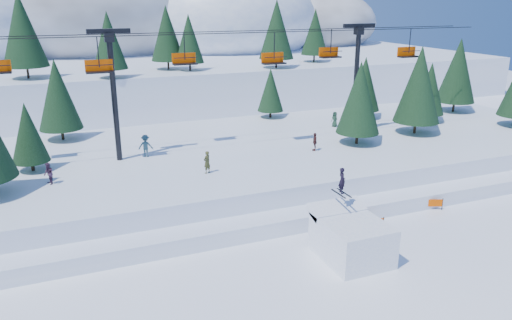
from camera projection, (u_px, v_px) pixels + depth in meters
name	position (u px, v px, depth m)	size (l,w,h in m)	color
ground	(327.00, 273.00, 28.42)	(160.00, 160.00, 0.00)	white
mid_shelf	(225.00, 161.00, 43.92)	(70.00, 22.00, 2.50)	white
berm	(271.00, 211.00, 35.31)	(70.00, 6.00, 1.10)	white
mountain_ridge	(97.00, 30.00, 88.37)	(119.00, 60.43, 26.46)	white
jump_kicker	(351.00, 237.00, 29.77)	(3.54, 4.82, 5.22)	white
chairlift	(241.00, 68.00, 42.04)	(46.00, 3.21, 10.28)	black
conifer_stand	(246.00, 96.00, 43.22)	(63.61, 17.67, 8.99)	black
distant_skiers	(231.00, 141.00, 42.48)	(30.15, 9.61, 1.85)	#1E3B29
banner_near	(364.00, 223.00, 33.42)	(2.79, 0.70, 0.90)	black
banner_far	(424.00, 203.00, 36.74)	(2.66, 1.10, 0.90)	black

